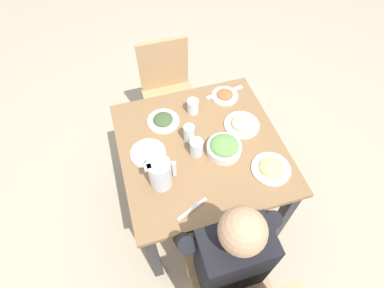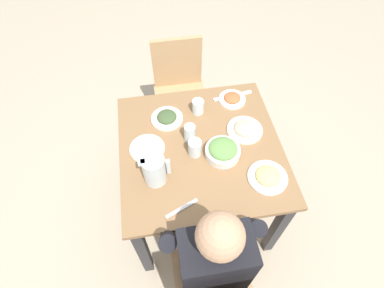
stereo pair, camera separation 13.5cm
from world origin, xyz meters
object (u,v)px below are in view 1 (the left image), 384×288
object	(u,v)px
plate_rice_curry	(225,95)
water_glass_by_pitcher	(189,133)
chair_far	(168,90)
plate_beans	(242,124)
plate_yoghurt	(148,152)
water_pitcher	(160,173)
salad_bowl	(224,147)
diner_near	(224,245)
water_glass_near_left	(196,147)
dining_table	(201,157)
plate_dolmas	(163,120)
plate_fries	(271,168)
water_glass_near_right	(193,106)

from	to	relation	value
plate_rice_curry	water_glass_by_pitcher	xyz separation A→B (m)	(-0.33, -0.27, 0.04)
chair_far	plate_beans	bearing A→B (deg)	-65.74
plate_yoghurt	chair_far	bearing A→B (deg)	68.64
water_pitcher	salad_bowl	distance (m)	0.40
water_pitcher	diner_near	bearing A→B (deg)	-59.84
diner_near	water_glass_near_left	world-z (taller)	diner_near
dining_table	plate_yoghurt	bearing A→B (deg)	173.81
plate_dolmas	salad_bowl	bearing A→B (deg)	-48.67
chair_far	plate_rice_curry	xyz separation A→B (m)	(0.30, -0.42, 0.26)
salad_bowl	water_glass_near_left	world-z (taller)	water_glass_near_left
plate_fries	water_glass_by_pitcher	size ratio (longest dim) A/B	1.89
plate_dolmas	plate_fries	bearing A→B (deg)	-46.14
plate_dolmas	water_glass_near_right	bearing A→B (deg)	8.70
plate_fries	water_glass_by_pitcher	bearing A→B (deg)	138.29
dining_table	diner_near	bearing A→B (deg)	-95.54
salad_bowl	plate_yoghurt	xyz separation A→B (m)	(-0.42, 0.11, -0.02)
plate_fries	chair_far	bearing A→B (deg)	108.53
water_glass_near_right	diner_near	bearing A→B (deg)	-95.95
water_pitcher	plate_yoghurt	world-z (taller)	water_pitcher
plate_beans	water_glass_near_left	bearing A→B (deg)	-160.98
water_glass_near_left	diner_near	bearing A→B (deg)	-91.39
dining_table	plate_fries	size ratio (longest dim) A/B	4.35
plate_yoghurt	plate_fries	world-z (taller)	same
water_pitcher	plate_fries	bearing A→B (deg)	-9.13
plate_yoghurt	plate_beans	world-z (taller)	same
chair_far	plate_dolmas	bearing A→B (deg)	-105.59
salad_bowl	plate_dolmas	size ratio (longest dim) A/B	1.01
water_glass_near_right	plate_yoghurt	bearing A→B (deg)	-144.92
water_glass_near_right	water_glass_near_left	bearing A→B (deg)	-103.32
salad_bowl	dining_table	bearing A→B (deg)	145.49
diner_near	water_glass_by_pitcher	world-z (taller)	diner_near
plate_beans	plate_yoghurt	bearing A→B (deg)	-176.15
water_glass_near_left	plate_rice_curry	bearing A→B (deg)	50.16
diner_near	water_glass_near_right	size ratio (longest dim) A/B	12.52
salad_bowl	plate_yoghurt	world-z (taller)	salad_bowl
plate_yoghurt	water_glass_near_right	xyz separation A→B (m)	(0.34, 0.24, 0.03)
diner_near	chair_far	bearing A→B (deg)	88.71
diner_near	salad_bowl	bearing A→B (deg)	70.92
diner_near	dining_table	bearing A→B (deg)	84.46
water_glass_by_pitcher	plate_beans	bearing A→B (deg)	1.21
plate_yoghurt	plate_dolmas	distance (m)	0.25
plate_fries	water_glass_near_left	world-z (taller)	water_glass_near_left
plate_yoghurt	plate_dolmas	bearing A→B (deg)	56.20
water_glass_near_left	water_glass_by_pitcher	distance (m)	0.11
water_pitcher	dining_table	bearing A→B (deg)	31.48
chair_far	plate_beans	size ratio (longest dim) A/B	4.12
dining_table	plate_yoghurt	world-z (taller)	plate_yoghurt
plate_yoghurt	water_glass_near_right	distance (m)	0.42
diner_near	plate_rice_curry	world-z (taller)	diner_near
plate_yoghurt	plate_rice_curry	world-z (taller)	plate_yoghurt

